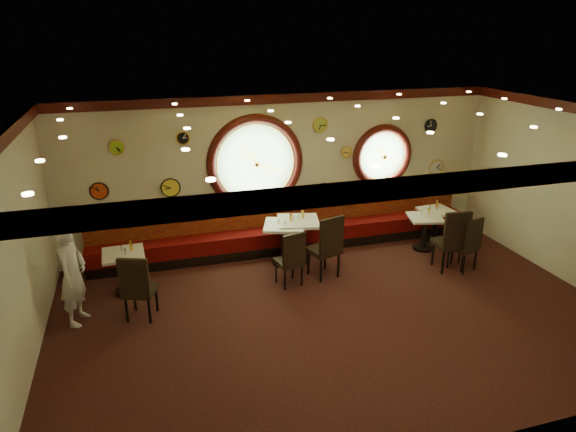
# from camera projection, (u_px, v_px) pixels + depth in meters

# --- Properties ---
(floor) EXTENTS (9.00, 6.00, 0.00)m
(floor) POSITION_uv_depth(u_px,v_px,m) (336.00, 315.00, 8.39)
(floor) COLOR black
(floor) RESTS_ON ground
(ceiling) EXTENTS (9.00, 6.00, 0.02)m
(ceiling) POSITION_uv_depth(u_px,v_px,m) (343.00, 119.00, 7.27)
(ceiling) COLOR gold
(ceiling) RESTS_ON wall_back
(wall_back) EXTENTS (9.00, 0.02, 3.20)m
(wall_back) POSITION_uv_depth(u_px,v_px,m) (284.00, 173.00, 10.52)
(wall_back) COLOR beige
(wall_back) RESTS_ON floor
(wall_front) EXTENTS (9.00, 0.02, 3.20)m
(wall_front) POSITION_uv_depth(u_px,v_px,m) (452.00, 327.00, 5.14)
(wall_front) COLOR beige
(wall_front) RESTS_ON floor
(wall_left) EXTENTS (0.02, 6.00, 3.20)m
(wall_left) POSITION_uv_depth(u_px,v_px,m) (15.00, 260.00, 6.62)
(wall_left) COLOR beige
(wall_left) RESTS_ON floor
(wall_right) EXTENTS (0.02, 6.00, 3.20)m
(wall_right) POSITION_uv_depth(u_px,v_px,m) (576.00, 197.00, 9.05)
(wall_right) COLOR beige
(wall_right) RESTS_ON floor
(molding_back) EXTENTS (9.00, 0.10, 0.18)m
(molding_back) POSITION_uv_depth(u_px,v_px,m) (285.00, 98.00, 9.95)
(molding_back) COLOR #3D0E0B
(molding_back) RESTS_ON wall_back
(molding_front) EXTENTS (9.00, 0.10, 0.18)m
(molding_front) POSITION_uv_depth(u_px,v_px,m) (468.00, 182.00, 4.66)
(molding_front) COLOR #3D0E0B
(molding_front) RESTS_ON wall_back
(banquette_base) EXTENTS (8.00, 0.55, 0.20)m
(banquette_base) POSITION_uv_depth(u_px,v_px,m) (288.00, 245.00, 10.80)
(banquette_base) COLOR black
(banquette_base) RESTS_ON floor
(banquette_seat) EXTENTS (8.00, 0.55, 0.30)m
(banquette_seat) POSITION_uv_depth(u_px,v_px,m) (288.00, 234.00, 10.71)
(banquette_seat) COLOR #570708
(banquette_seat) RESTS_ON banquette_base
(banquette_back) EXTENTS (8.00, 0.10, 0.55)m
(banquette_back) POSITION_uv_depth(u_px,v_px,m) (285.00, 213.00, 10.77)
(banquette_back) COLOR #62070E
(banquette_back) RESTS_ON wall_back
(porthole_left_glass) EXTENTS (1.66, 0.02, 1.66)m
(porthole_left_glass) POSITION_uv_depth(u_px,v_px,m) (255.00, 163.00, 10.27)
(porthole_left_glass) COLOR #84BC70
(porthole_left_glass) RESTS_ON wall_back
(porthole_left_frame) EXTENTS (1.98, 0.18, 1.98)m
(porthole_left_frame) POSITION_uv_depth(u_px,v_px,m) (256.00, 163.00, 10.26)
(porthole_left_frame) COLOR #3D0E0B
(porthole_left_frame) RESTS_ON wall_back
(porthole_left_ring) EXTENTS (1.61, 0.03, 1.61)m
(porthole_left_ring) POSITION_uv_depth(u_px,v_px,m) (256.00, 164.00, 10.23)
(porthole_left_ring) COLOR gold
(porthole_left_ring) RESTS_ON wall_back
(porthole_right_glass) EXTENTS (1.10, 0.02, 1.10)m
(porthole_right_glass) POSITION_uv_depth(u_px,v_px,m) (382.00, 156.00, 11.05)
(porthole_right_glass) COLOR #84BC70
(porthole_right_glass) RESTS_ON wall_back
(porthole_right_frame) EXTENTS (1.38, 0.18, 1.38)m
(porthole_right_frame) POSITION_uv_depth(u_px,v_px,m) (382.00, 156.00, 11.03)
(porthole_right_frame) COLOR #3D0E0B
(porthole_right_frame) RESTS_ON wall_back
(porthole_right_ring) EXTENTS (1.09, 0.03, 1.09)m
(porthole_right_ring) POSITION_uv_depth(u_px,v_px,m) (383.00, 156.00, 11.00)
(porthole_right_ring) COLOR gold
(porthole_right_ring) RESTS_ON wall_back
(wall_clock_0) EXTENTS (0.22, 0.03, 0.22)m
(wall_clock_0) POSITION_uv_depth(u_px,v_px,m) (346.00, 152.00, 10.73)
(wall_clock_0) COLOR #F1CE50
(wall_clock_0) RESTS_ON wall_back
(wall_clock_1) EXTENTS (0.30, 0.03, 0.30)m
(wall_clock_1) POSITION_uv_depth(u_px,v_px,m) (320.00, 125.00, 10.36)
(wall_clock_1) COLOR #AAC33C
(wall_clock_1) RESTS_ON wall_back
(wall_clock_2) EXTENTS (0.20, 0.03, 0.20)m
(wall_clock_2) POSITION_uv_depth(u_px,v_px,m) (192.00, 200.00, 10.11)
(wall_clock_2) COLOR white
(wall_clock_2) RESTS_ON wall_back
(wall_clock_3) EXTENTS (0.32, 0.03, 0.32)m
(wall_clock_3) POSITION_uv_depth(u_px,v_px,m) (99.00, 191.00, 9.53)
(wall_clock_3) COLOR red
(wall_clock_3) RESTS_ON wall_back
(wall_clock_4) EXTENTS (0.24, 0.03, 0.24)m
(wall_clock_4) POSITION_uv_depth(u_px,v_px,m) (183.00, 138.00, 9.65)
(wall_clock_4) COLOR black
(wall_clock_4) RESTS_ON wall_back
(wall_clock_5) EXTENTS (0.28, 0.03, 0.28)m
(wall_clock_5) POSITION_uv_depth(u_px,v_px,m) (431.00, 126.00, 11.10)
(wall_clock_5) COLOR black
(wall_clock_5) RESTS_ON wall_back
(wall_clock_6) EXTENTS (0.34, 0.03, 0.34)m
(wall_clock_6) POSITION_uv_depth(u_px,v_px,m) (436.00, 167.00, 11.50)
(wall_clock_6) COLOR silver
(wall_clock_6) RESTS_ON wall_back
(wall_clock_7) EXTENTS (0.24, 0.03, 0.24)m
(wall_clock_7) POSITION_uv_depth(u_px,v_px,m) (323.00, 188.00, 10.86)
(wall_clock_7) COLOR red
(wall_clock_7) RESTS_ON wall_back
(wall_clock_8) EXTENTS (0.26, 0.03, 0.26)m
(wall_clock_8) POSITION_uv_depth(u_px,v_px,m) (117.00, 147.00, 9.36)
(wall_clock_8) COLOR #92CD29
(wall_clock_8) RESTS_ON wall_back
(wall_clock_9) EXTENTS (0.36, 0.03, 0.36)m
(wall_clock_9) POSITION_uv_depth(u_px,v_px,m) (171.00, 188.00, 9.90)
(wall_clock_9) COLOR yellow
(wall_clock_9) RESTS_ON wall_back
(table_a) EXTENTS (0.72, 0.72, 0.76)m
(table_a) POSITION_uv_depth(u_px,v_px,m) (125.00, 268.00, 8.93)
(table_a) COLOR black
(table_a) RESTS_ON floor
(table_b) EXTENTS (0.97, 0.97, 0.84)m
(table_b) POSITION_uv_depth(u_px,v_px,m) (284.00, 239.00, 10.02)
(table_b) COLOR black
(table_b) RESTS_ON floor
(table_c) EXTENTS (0.95, 0.95, 0.87)m
(table_c) POSITION_uv_depth(u_px,v_px,m) (298.00, 235.00, 10.14)
(table_c) COLOR black
(table_c) RESTS_ON floor
(table_d) EXTENTS (0.81, 0.81, 0.73)m
(table_d) POSITION_uv_depth(u_px,v_px,m) (424.00, 229.00, 10.70)
(table_d) COLOR black
(table_d) RESTS_ON floor
(table_e) EXTENTS (0.71, 0.71, 0.72)m
(table_e) POSITION_uv_depth(u_px,v_px,m) (435.00, 221.00, 11.11)
(table_e) COLOR black
(table_e) RESTS_ON floor
(chair_a) EXTENTS (0.61, 0.61, 0.70)m
(chair_a) POSITION_uv_depth(u_px,v_px,m) (137.00, 284.00, 8.02)
(chair_a) COLOR black
(chair_a) RESTS_ON floor
(chair_b) EXTENTS (0.52, 0.52, 0.65)m
(chair_b) POSITION_uv_depth(u_px,v_px,m) (291.00, 256.00, 9.10)
(chair_b) COLOR black
(chair_b) RESTS_ON floor
(chair_c) EXTENTS (0.64, 0.64, 0.76)m
(chair_c) POSITION_uv_depth(u_px,v_px,m) (327.00, 243.00, 9.38)
(chair_c) COLOR black
(chair_c) RESTS_ON floor
(chair_d) EXTENTS (0.57, 0.57, 0.77)m
(chair_d) POSITION_uv_depth(u_px,v_px,m) (453.00, 237.00, 9.64)
(chair_d) COLOR black
(chair_d) RESTS_ON floor
(chair_e) EXTENTS (0.58, 0.58, 0.67)m
(chair_e) POSITION_uv_depth(u_px,v_px,m) (469.00, 241.00, 9.69)
(chair_e) COLOR black
(chair_e) RESTS_ON floor
(condiment_a_salt) EXTENTS (0.04, 0.04, 0.10)m
(condiment_a_salt) POSITION_uv_depth(u_px,v_px,m) (121.00, 248.00, 8.90)
(condiment_a_salt) COLOR silver
(condiment_a_salt) RESTS_ON table_a
(condiment_b_salt) EXTENTS (0.04, 0.04, 0.10)m
(condiment_b_salt) POSITION_uv_depth(u_px,v_px,m) (279.00, 221.00, 9.90)
(condiment_b_salt) COLOR silver
(condiment_b_salt) RESTS_ON table_b
(condiment_c_salt) EXTENTS (0.04, 0.04, 0.10)m
(condiment_c_salt) POSITION_uv_depth(u_px,v_px,m) (294.00, 218.00, 9.99)
(condiment_c_salt) COLOR silver
(condiment_c_salt) RESTS_ON table_c
(condiment_d_salt) EXTENTS (0.03, 0.03, 0.10)m
(condiment_d_salt) POSITION_uv_depth(u_px,v_px,m) (421.00, 213.00, 10.67)
(condiment_d_salt) COLOR silver
(condiment_d_salt) RESTS_ON table_d
(condiment_a_pepper) EXTENTS (0.04, 0.04, 0.10)m
(condiment_a_pepper) POSITION_uv_depth(u_px,v_px,m) (125.00, 251.00, 8.76)
(condiment_a_pepper) COLOR #BBBCC0
(condiment_a_pepper) RESTS_ON table_a
(condiment_b_pepper) EXTENTS (0.03, 0.03, 0.10)m
(condiment_b_pepper) POSITION_uv_depth(u_px,v_px,m) (286.00, 223.00, 9.81)
(condiment_b_pepper) COLOR #BDBCC1
(condiment_b_pepper) RESTS_ON table_b
(condiment_c_pepper) EXTENTS (0.04, 0.04, 0.11)m
(condiment_c_pepper) POSITION_uv_depth(u_px,v_px,m) (299.00, 218.00, 10.01)
(condiment_c_pepper) COLOR silver
(condiment_c_pepper) RESTS_ON table_c
(condiment_d_pepper) EXTENTS (0.04, 0.04, 0.11)m
(condiment_d_pepper) POSITION_uv_depth(u_px,v_px,m) (428.00, 215.00, 10.54)
(condiment_d_pepper) COLOR silver
(condiment_d_pepper) RESTS_ON table_d
(condiment_a_bottle) EXTENTS (0.06, 0.06, 0.18)m
(condiment_a_bottle) POSITION_uv_depth(u_px,v_px,m) (131.00, 246.00, 8.90)
(condiment_a_bottle) COLOR gold
(condiment_a_bottle) RESTS_ON table_a
(condiment_b_bottle) EXTENTS (0.06, 0.06, 0.18)m
(condiment_b_bottle) POSITION_uv_depth(u_px,v_px,m) (291.00, 218.00, 9.94)
(condiment_b_bottle) COLOR gold
(condiment_b_bottle) RESTS_ON table_b
(condiment_c_bottle) EXTENTS (0.06, 0.06, 0.18)m
(condiment_c_bottle) POSITION_uv_depth(u_px,v_px,m) (303.00, 214.00, 10.10)
(condiment_c_bottle) COLOR gold
(condiment_c_bottle) RESTS_ON table_c
(condiment_d_bottle) EXTENTS (0.05, 0.05, 0.16)m
(condiment_d_bottle) POSITION_uv_depth(u_px,v_px,m) (429.00, 211.00, 10.67)
(condiment_d_bottle) COLOR gold
(condiment_d_bottle) RESTS_ON table_d
(condiment_e_salt) EXTENTS (0.03, 0.03, 0.09)m
(condiment_e_salt) POSITION_uv_depth(u_px,v_px,m) (430.00, 207.00, 11.06)
(condiment_e_salt) COLOR silver
(condiment_e_salt) RESTS_ON table_e
(condiment_e_pepper) EXTENTS (0.03, 0.03, 0.09)m
(condiment_e_pepper) POSITION_uv_depth(u_px,v_px,m) (437.00, 208.00, 10.98)
(condiment_e_pepper) COLOR #BBBCC0
(condiment_e_pepper) RESTS_ON table_e
(condiment_e_bottle) EXTENTS (0.06, 0.06, 0.18)m
(condiment_e_bottle) POSITION_uv_depth(u_px,v_px,m) (437.00, 204.00, 11.07)
(condiment_e_bottle) COLOR orange
(condiment_e_bottle) RESTS_ON table_e
(waiter) EXTENTS (0.57, 0.70, 1.65)m
(waiter) POSITION_uv_depth(u_px,v_px,m) (73.00, 275.00, 7.92)
(waiter) COLOR white
(waiter) RESTS_ON floor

